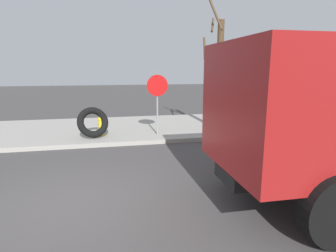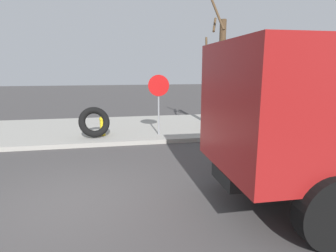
{
  "view_description": "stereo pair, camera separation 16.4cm",
  "coord_description": "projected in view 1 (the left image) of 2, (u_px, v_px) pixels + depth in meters",
  "views": [
    {
      "loc": [
        0.63,
        -5.19,
        2.55
      ],
      "look_at": [
        2.28,
        2.51,
        0.93
      ],
      "focal_mm": 30.03,
      "sensor_mm": 36.0,
      "label": 1
    },
    {
      "loc": [
        0.79,
        -5.22,
        2.55
      ],
      "look_at": [
        2.28,
        2.51,
        0.93
      ],
      "focal_mm": 30.03,
      "sensor_mm": 36.0,
      "label": 2
    }
  ],
  "objects": [
    {
      "name": "ground_plane",
      "position": [
        79.0,
        205.0,
        5.35
      ],
      "size": [
        80.0,
        80.0,
        0.0
      ],
      "primitive_type": "plane",
      "color": "#423F3F"
    },
    {
      "name": "stop_sign",
      "position": [
        157.0,
        94.0,
        10.07
      ],
      "size": [
        0.76,
        0.08,
        2.18
      ],
      "color": "gray",
      "rests_on": "sidewalk_curb"
    },
    {
      "name": "bare_tree",
      "position": [
        219.0,
        71.0,
        10.87
      ],
      "size": [
        1.36,
        1.35,
        5.09
      ],
      "color": "#4C3823",
      "rests_on": "sidewalk_curb"
    },
    {
      "name": "sidewalk_curb",
      "position": [
        94.0,
        130.0,
        11.57
      ],
      "size": [
        36.0,
        5.0,
        0.15
      ],
      "primitive_type": "cube",
      "color": "#99968E",
      "rests_on": "ground"
    },
    {
      "name": "loose_tire",
      "position": [
        93.0,
        122.0,
        9.83
      ],
      "size": [
        1.23,
        0.92,
        1.1
      ],
      "primitive_type": "torus",
      "rotation": [
        1.19,
        0.0,
        0.29
      ],
      "color": "black",
      "rests_on": "sidewalk_curb"
    },
    {
      "name": "fire_hydrant",
      "position": [
        101.0,
        126.0,
        10.12
      ],
      "size": [
        0.21,
        0.47,
        0.72
      ],
      "color": "yellow",
      "rests_on": "sidewalk_curb"
    }
  ]
}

